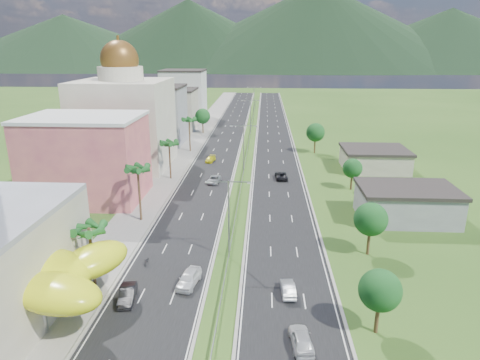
# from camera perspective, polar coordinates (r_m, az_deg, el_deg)

# --- Properties ---
(ground) EXTENTS (500.00, 500.00, 0.00)m
(ground) POSITION_cam_1_polar(r_m,az_deg,el_deg) (50.51, -2.41, -15.54)
(ground) COLOR #2D5119
(ground) RESTS_ON ground
(road_left) EXTENTS (11.00, 260.00, 0.04)m
(road_left) POSITION_cam_1_polar(r_m,az_deg,el_deg) (135.46, -1.87, 5.81)
(road_left) COLOR black
(road_left) RESTS_ON ground
(road_right) EXTENTS (11.00, 260.00, 0.04)m
(road_right) POSITION_cam_1_polar(r_m,az_deg,el_deg) (134.97, 4.52, 5.72)
(road_right) COLOR black
(road_right) RESTS_ON ground
(sidewalk_left) EXTENTS (7.00, 260.00, 0.12)m
(sidewalk_left) POSITION_cam_1_polar(r_m,az_deg,el_deg) (136.62, -5.86, 5.84)
(sidewalk_left) COLOR gray
(sidewalk_left) RESTS_ON ground
(median_guardrail) EXTENTS (0.10, 216.06, 0.76)m
(median_guardrail) POSITION_cam_1_polar(r_m,az_deg,el_deg) (117.31, 1.01, 4.27)
(median_guardrail) COLOR gray
(median_guardrail) RESTS_ON ground
(streetlight_median_b) EXTENTS (6.04, 0.25, 11.00)m
(streetlight_median_b) POSITION_cam_1_polar(r_m,az_deg,el_deg) (56.28, -1.51, -4.17)
(streetlight_median_b) COLOR gray
(streetlight_median_b) RESTS_ON ground
(streetlight_median_c) EXTENTS (6.04, 0.25, 11.00)m
(streetlight_median_c) POSITION_cam_1_polar(r_m,az_deg,el_deg) (94.52, 0.49, 4.83)
(streetlight_median_c) COLOR gray
(streetlight_median_c) RESTS_ON ground
(streetlight_median_d) EXTENTS (6.04, 0.25, 11.00)m
(streetlight_median_d) POSITION_cam_1_polar(r_m,az_deg,el_deg) (138.74, 1.41, 8.92)
(streetlight_median_d) COLOR gray
(streetlight_median_d) RESTS_ON ground
(streetlight_median_e) EXTENTS (6.04, 0.25, 11.00)m
(streetlight_median_e) POSITION_cam_1_polar(r_m,az_deg,el_deg) (183.33, 1.89, 11.02)
(streetlight_median_e) COLOR gray
(streetlight_median_e) RESTS_ON ground
(lime_canopy) EXTENTS (18.00, 15.00, 7.40)m
(lime_canopy) POSITION_cam_1_polar(r_m,az_deg,el_deg) (50.58, -26.61, -10.98)
(lime_canopy) COLOR yellow
(lime_canopy) RESTS_ON ground
(pink_shophouse) EXTENTS (20.00, 15.00, 15.00)m
(pink_shophouse) POSITION_cam_1_polar(r_m,az_deg,el_deg) (83.34, -19.78, 2.57)
(pink_shophouse) COLOR #B94C60
(pink_shophouse) RESTS_ON ground
(domed_building) EXTENTS (20.00, 20.00, 28.70)m
(domed_building) POSITION_cam_1_polar(r_m,az_deg,el_deg) (103.65, -15.17, 7.95)
(domed_building) COLOR beige
(domed_building) RESTS_ON ground
(midrise_grey) EXTENTS (16.00, 15.00, 16.00)m
(midrise_grey) POSITION_cam_1_polar(r_m,az_deg,el_deg) (127.59, -11.17, 8.40)
(midrise_grey) COLOR gray
(midrise_grey) RESTS_ON ground
(midrise_beige) EXTENTS (16.00, 15.00, 13.00)m
(midrise_beige) POSITION_cam_1_polar(r_m,az_deg,el_deg) (148.98, -9.07, 9.21)
(midrise_beige) COLOR #A39C86
(midrise_beige) RESTS_ON ground
(midrise_white) EXTENTS (16.00, 15.00, 18.00)m
(midrise_white) POSITION_cam_1_polar(r_m,az_deg,el_deg) (171.04, -7.49, 11.17)
(midrise_white) COLOR silver
(midrise_white) RESTS_ON ground
(shed_near) EXTENTS (15.00, 10.00, 5.00)m
(shed_near) POSITION_cam_1_polar(r_m,az_deg,el_deg) (75.39, 21.29, -3.12)
(shed_near) COLOR gray
(shed_near) RESTS_ON ground
(shed_far) EXTENTS (14.00, 12.00, 4.40)m
(shed_far) POSITION_cam_1_polar(r_m,az_deg,el_deg) (103.55, 17.46, 2.55)
(shed_far) COLOR #A39C86
(shed_far) RESTS_ON ground
(palm_tree_b) EXTENTS (3.60, 3.60, 8.10)m
(palm_tree_b) POSITION_cam_1_polar(r_m,az_deg,el_deg) (52.56, -19.47, -6.48)
(palm_tree_b) COLOR #47301C
(palm_tree_b) RESTS_ON ground
(palm_tree_c) EXTENTS (3.60, 3.60, 9.60)m
(palm_tree_c) POSITION_cam_1_polar(r_m,az_deg,el_deg) (69.78, -13.48, 1.20)
(palm_tree_c) COLOR #47301C
(palm_tree_c) RESTS_ON ground
(palm_tree_d) EXTENTS (3.60, 3.60, 8.60)m
(palm_tree_d) POSITION_cam_1_polar(r_m,az_deg,el_deg) (91.57, -9.43, 4.68)
(palm_tree_d) COLOR #47301C
(palm_tree_d) RESTS_ON ground
(palm_tree_e) EXTENTS (3.60, 3.60, 9.40)m
(palm_tree_e) POSITION_cam_1_polar(r_m,az_deg,el_deg) (115.47, -6.79, 7.83)
(palm_tree_e) COLOR #47301C
(palm_tree_e) RESTS_ON ground
(leafy_tree_lfar) EXTENTS (4.90, 4.90, 8.05)m
(leafy_tree_lfar) POSITION_cam_1_polar(r_m,az_deg,el_deg) (140.27, -5.01, 8.47)
(leafy_tree_lfar) COLOR #47301C
(leafy_tree_lfar) RESTS_ON ground
(leafy_tree_ra) EXTENTS (4.20, 4.20, 6.90)m
(leafy_tree_ra) POSITION_cam_1_polar(r_m,az_deg,el_deg) (45.04, 18.17, -13.82)
(leafy_tree_ra) COLOR #47301C
(leafy_tree_ra) RESTS_ON ground
(leafy_tree_rb) EXTENTS (4.55, 4.55, 7.47)m
(leafy_tree_rb) POSITION_cam_1_polar(r_m,az_deg,el_deg) (60.32, 17.04, -5.05)
(leafy_tree_rb) COLOR #47301C
(leafy_tree_rb) RESTS_ON ground
(leafy_tree_rc) EXTENTS (3.85, 3.85, 6.33)m
(leafy_tree_rc) POSITION_cam_1_polar(r_m,az_deg,el_deg) (87.09, 14.77, 1.51)
(leafy_tree_rc) COLOR #47301C
(leafy_tree_rc) RESTS_ON ground
(leafy_tree_rd) EXTENTS (4.90, 4.90, 8.05)m
(leafy_tree_rd) POSITION_cam_1_polar(r_m,az_deg,el_deg) (115.03, 10.03, 6.26)
(leafy_tree_rd) COLOR #47301C
(leafy_tree_rd) RESTS_ON ground
(mountain_ridge) EXTENTS (860.00, 140.00, 90.00)m
(mountain_ridge) POSITION_cam_1_polar(r_m,az_deg,el_deg) (495.99, 10.00, 14.11)
(mountain_ridge) COLOR black
(mountain_ridge) RESTS_ON ground
(car_white_near_left) EXTENTS (2.86, 5.30, 1.71)m
(car_white_near_left) POSITION_cam_1_polar(r_m,az_deg,el_deg) (52.88, -6.84, -12.88)
(car_white_near_left) COLOR white
(car_white_near_left) RESTS_ON road_left
(car_dark_left) EXTENTS (2.32, 4.88, 1.54)m
(car_dark_left) POSITION_cam_1_polar(r_m,az_deg,el_deg) (51.30, -14.78, -14.54)
(car_dark_left) COLOR black
(car_dark_left) RESTS_ON road_left
(car_silver_mid_left) EXTENTS (2.83, 5.13, 1.36)m
(car_silver_mid_left) POSITION_cam_1_polar(r_m,az_deg,el_deg) (89.53, -3.50, 0.07)
(car_silver_mid_left) COLOR #9FA3A6
(car_silver_mid_left) RESTS_ON road_left
(car_yellow_far_left) EXTENTS (2.51, 4.63, 1.27)m
(car_yellow_far_left) POSITION_cam_1_polar(r_m,az_deg,el_deg) (105.89, -3.95, 2.80)
(car_yellow_far_left) COLOR #CECA18
(car_yellow_far_left) RESTS_ON road_left
(car_white_near_right) EXTENTS (2.44, 4.98, 1.64)m
(car_white_near_right) POSITION_cam_1_polar(r_m,az_deg,el_deg) (43.74, 8.19, -20.29)
(car_white_near_right) COLOR silver
(car_white_near_right) RESTS_ON road_right
(car_silver_right) EXTENTS (1.76, 4.38, 1.41)m
(car_silver_right) POSITION_cam_1_polar(r_m,az_deg,el_deg) (51.18, 6.43, -14.18)
(car_silver_right) COLOR #B5B8BE
(car_silver_right) RESTS_ON road_right
(car_dark_far_right) EXTENTS (2.77, 5.37, 1.45)m
(car_dark_far_right) POSITION_cam_1_polar(r_m,az_deg,el_deg) (92.45, 5.51, 0.62)
(car_dark_far_right) COLOR black
(car_dark_far_right) RESTS_ON road_right
(motorcycle) EXTENTS (0.56, 1.83, 1.17)m
(motorcycle) POSITION_cam_1_polar(r_m,az_deg,el_deg) (58.38, -12.34, -10.38)
(motorcycle) COLOR black
(motorcycle) RESTS_ON road_left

